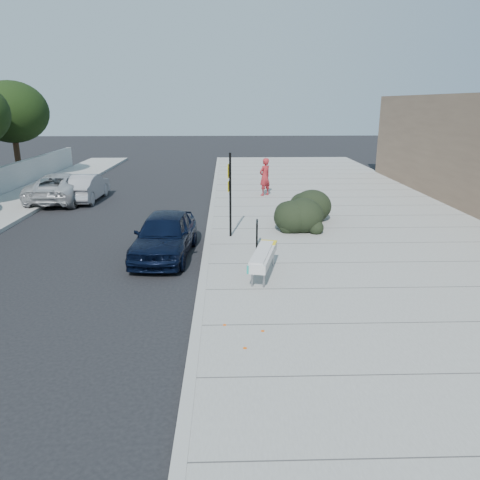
% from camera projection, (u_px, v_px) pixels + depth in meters
% --- Properties ---
extents(ground, '(120.00, 120.00, 0.00)m').
position_uv_depth(ground, '(202.00, 295.00, 12.01)').
color(ground, black).
rests_on(ground, ground).
extents(sidewalk_near, '(11.20, 50.00, 0.15)m').
position_uv_depth(sidewalk_near, '(363.00, 237.00, 16.94)').
color(sidewalk_near, gray).
rests_on(sidewalk_near, ground).
extents(curb_near, '(0.22, 50.00, 0.17)m').
position_uv_depth(curb_near, '(208.00, 238.00, 16.78)').
color(curb_near, '#9E9E99').
rests_on(curb_near, ground).
extents(tree_far_f, '(4.40, 4.40, 6.07)m').
position_uv_depth(tree_far_f, '(12.00, 112.00, 28.69)').
color(tree_far_f, '#332114').
rests_on(tree_far_f, ground).
extents(bench, '(0.99, 2.34, 0.70)m').
position_uv_depth(bench, '(263.00, 256.00, 12.82)').
color(bench, gray).
rests_on(bench, sidewalk_near).
extents(bike_rack, '(0.10, 0.64, 0.93)m').
position_uv_depth(bike_rack, '(257.00, 232.00, 15.21)').
color(bike_rack, black).
rests_on(bike_rack, sidewalk_near).
extents(sign_post, '(0.14, 0.34, 2.96)m').
position_uv_depth(sign_post, '(230.00, 190.00, 16.32)').
color(sign_post, black).
rests_on(sign_post, sidewalk_near).
extents(hedge, '(1.88, 3.72, 1.39)m').
position_uv_depth(hedge, '(304.00, 205.00, 18.59)').
color(hedge, black).
rests_on(hedge, sidewalk_near).
extents(sedan_navy, '(1.99, 4.32, 1.43)m').
position_uv_depth(sedan_navy, '(165.00, 235.00, 14.86)').
color(sedan_navy, black).
rests_on(sedan_navy, ground).
extents(wagon_silver, '(1.49, 4.13, 1.35)m').
position_uv_depth(wagon_silver, '(85.00, 187.00, 23.45)').
color(wagon_silver, '#A1A1A5').
rests_on(wagon_silver, ground).
extents(suv_silver, '(2.38, 5.13, 1.42)m').
position_uv_depth(suv_silver, '(63.00, 187.00, 23.26)').
color(suv_silver, '#ADAFB3').
rests_on(suv_silver, ground).
extents(pedestrian, '(0.82, 0.80, 1.91)m').
position_uv_depth(pedestrian, '(265.00, 177.00, 23.88)').
color(pedestrian, maroon).
rests_on(pedestrian, sidewalk_near).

